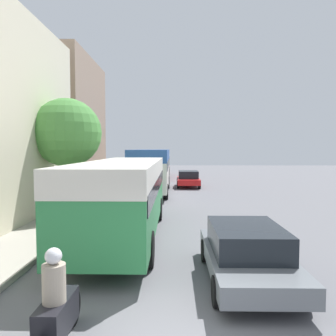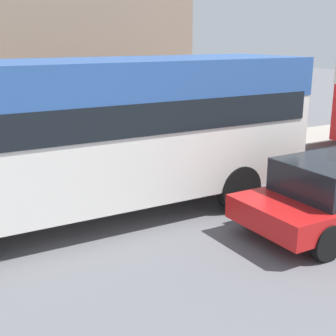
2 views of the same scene
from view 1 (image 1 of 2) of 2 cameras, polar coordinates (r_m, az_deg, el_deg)
building_far_terrace at (r=26.31m, az=-18.55°, el=6.97°), size 5.33×8.82×9.98m
bus_lead at (r=12.02m, az=-7.60°, el=-3.42°), size 2.50×9.66×2.81m
bus_following at (r=23.91m, az=-2.89°, el=0.50°), size 2.53×9.46×3.19m
bus_third_in_line at (r=37.04m, az=-1.72°, el=1.31°), size 2.50×9.37×2.96m
motorcycle_behind_lead at (r=5.90m, az=-18.91°, el=-22.60°), size 0.38×2.24×1.73m
car_crossing at (r=8.52m, az=13.47°, el=-13.97°), size 1.96×4.36×1.37m
car_far_curb at (r=27.91m, az=3.54°, el=-1.84°), size 1.92×3.95×1.39m
pedestrian_near_curb at (r=30.24m, az=-7.95°, el=-0.75°), size 0.37×0.37×1.85m
street_tree at (r=16.43m, az=-17.18°, el=5.82°), size 3.27×3.27×5.51m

